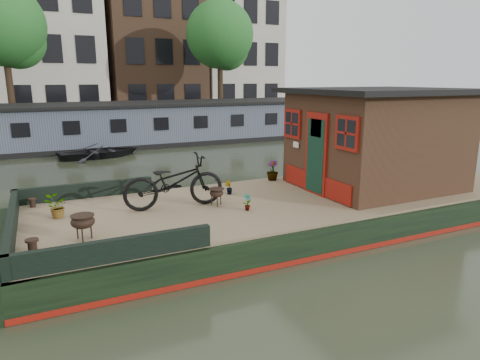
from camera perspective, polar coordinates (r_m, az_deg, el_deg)
name	(u,v)px	position (r m, az deg, el deg)	size (l,w,h in m)	color
ground	(299,222)	(10.21, 7.83, -5.59)	(120.00, 120.00, 0.00)	#2F3522
houseboat_hull	(248,219)	(9.49, 1.09, -5.21)	(14.01, 4.02, 0.60)	black
houseboat_deck	(300,197)	(10.03, 7.94, -2.21)	(11.80, 3.80, 0.05)	olive
bow_bulwark	(64,218)	(8.43, -22.37, -4.73)	(3.00, 4.00, 0.35)	black
cabin	(376,138)	(11.11, 17.68, 5.41)	(4.00, 3.50, 2.42)	black
bicycle	(174,182)	(9.00, -8.81, -0.24)	(0.73, 2.10, 1.10)	black
potted_plant_a	(247,202)	(8.77, 0.97, -2.94)	(0.19, 0.13, 0.37)	brown
potted_plant_b	(229,188)	(10.02, -1.51, -1.01)	(0.17, 0.14, 0.32)	maroon
potted_plant_c	(56,207)	(9.03, -23.31, -3.30)	(0.41, 0.35, 0.45)	#9D642D
potted_plant_d	(272,170)	(11.41, 4.35, 1.29)	(0.30, 0.30, 0.53)	brown
brazier_front	(83,227)	(7.66, -20.17, -5.95)	(0.41, 0.41, 0.44)	black
brazier_rear	(217,197)	(9.12, -3.15, -2.28)	(0.35, 0.35, 0.38)	black
bollard_port	(33,203)	(10.03, -25.93, -2.74)	(0.17, 0.17, 0.19)	black
bollard_stbd	(32,246)	(7.44, -25.95, -7.94)	(0.20, 0.20, 0.23)	black
dinghy	(99,149)	(19.39, -18.27, 3.96)	(2.41, 3.38, 0.70)	black
far_houseboat	(151,125)	(22.81, -11.74, 7.25)	(20.40, 4.40, 2.11)	#4C5366
quay	(127,123)	(29.19, -14.78, 7.35)	(60.00, 6.00, 0.90)	#47443F
townhouse_row	(105,16)	(36.27, -17.50, 20.09)	(27.25, 8.00, 16.50)	brown
tree_left	(6,29)	(27.27, -28.74, 17.28)	(4.40, 4.40, 7.40)	#332316
tree_right	(221,38)	(29.57, -2.50, 18.41)	(4.40, 4.40, 7.40)	#332316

